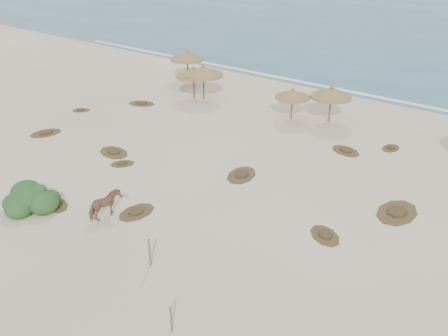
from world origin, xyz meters
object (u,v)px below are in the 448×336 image
Objects in this scene: palapa_0 at (187,56)px; palapa_1 at (194,73)px; horse at (105,206)px; bush at (29,199)px.

palapa_0 is 0.97× the size of palapa_1.
horse is at bearing -59.02° from palapa_0.
horse is (12.87, -21.44, -1.59)m from palapa_0.
bush is (-4.07, -1.74, -0.25)m from horse.
horse is (8.87, -17.62, -1.49)m from palapa_1.
palapa_0 reaches higher than palapa_1.
palapa_1 is 2.09× the size of horse.
palapa_1 is 20.02m from bush.
palapa_0 is 1.07× the size of bush.
bush is at bearing -69.21° from palapa_0.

